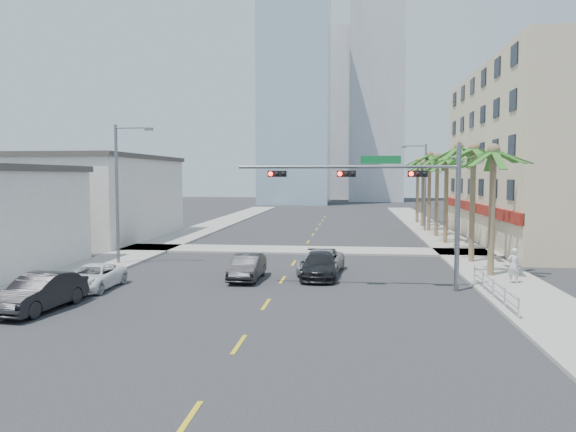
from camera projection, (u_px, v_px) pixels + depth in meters
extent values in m
plane|color=#262628|center=(250.00, 329.00, 21.12)|extent=(260.00, 260.00, 0.00)
cube|color=gray|center=(469.00, 256.00, 39.57)|extent=(4.00, 120.00, 0.15)
cube|color=gray|center=(141.00, 251.00, 42.30)|extent=(4.00, 120.00, 0.15)
cube|color=gray|center=(302.00, 250.00, 42.91)|extent=(80.00, 4.00, 0.15)
cube|color=beige|center=(567.00, 155.00, 47.81)|extent=(15.00, 28.00, 15.00)
cube|color=maroon|center=(474.00, 207.00, 49.00)|extent=(0.30, 28.00, 0.80)
cube|color=beige|center=(94.00, 200.00, 50.83)|extent=(11.00, 18.00, 7.20)
cube|color=#99B2C6|center=(295.00, 86.00, 114.46)|extent=(14.00, 14.00, 48.00)
cube|color=#ADADB2|center=(376.00, 69.00, 126.96)|extent=(12.00, 12.00, 60.00)
cube|color=#ADADB2|center=(326.00, 116.00, 143.83)|extent=(16.00, 16.00, 42.00)
cylinder|color=slate|center=(458.00, 219.00, 27.77)|extent=(0.24, 0.24, 7.20)
cylinder|color=slate|center=(346.00, 167.00, 28.21)|extent=(11.00, 0.16, 0.16)
cube|color=#0C662D|center=(381.00, 160.00, 27.99)|extent=(2.00, 0.05, 0.40)
cube|color=black|center=(418.00, 174.00, 27.68)|extent=(0.95, 0.28, 0.32)
sphere|color=#FF0C05|center=(411.00, 174.00, 27.56)|extent=(0.22, 0.22, 0.22)
cube|color=black|center=(346.00, 174.00, 28.08)|extent=(0.95, 0.28, 0.32)
sphere|color=#FF0C05|center=(340.00, 174.00, 27.96)|extent=(0.22, 0.22, 0.22)
cube|color=black|center=(277.00, 174.00, 28.48)|extent=(0.95, 0.28, 0.32)
sphere|color=#FF0C05|center=(270.00, 174.00, 28.36)|extent=(0.22, 0.22, 0.22)
cylinder|color=brown|center=(492.00, 214.00, 31.43)|extent=(0.36, 0.36, 7.20)
cylinder|color=brown|center=(472.00, 206.00, 36.57)|extent=(0.36, 0.36, 7.56)
cylinder|color=brown|center=(458.00, 200.00, 41.71)|extent=(0.36, 0.36, 7.92)
cylinder|color=brown|center=(446.00, 202.00, 46.89)|extent=(0.36, 0.36, 7.20)
cylinder|color=brown|center=(437.00, 197.00, 52.03)|extent=(0.36, 0.36, 7.56)
cylinder|color=brown|center=(429.00, 193.00, 57.17)|extent=(0.36, 0.36, 7.92)
cylinder|color=brown|center=(423.00, 195.00, 62.35)|extent=(0.36, 0.36, 7.20)
cylinder|color=brown|center=(417.00, 192.00, 67.49)|extent=(0.36, 0.36, 7.56)
cylinder|color=slate|center=(117.00, 195.00, 35.94)|extent=(0.20, 0.20, 9.00)
cylinder|color=slate|center=(132.00, 128.00, 35.51)|extent=(2.20, 0.12, 0.12)
cube|color=slate|center=(149.00, 129.00, 35.39)|extent=(0.50, 0.25, 0.18)
cylinder|color=slate|center=(425.00, 188.00, 57.18)|extent=(0.20, 0.20, 9.00)
cylinder|color=slate|center=(415.00, 146.00, 57.00)|extent=(2.20, 0.12, 0.12)
cube|color=slate|center=(404.00, 147.00, 57.13)|extent=(0.50, 0.25, 0.18)
cylinder|color=silver|center=(493.00, 289.00, 25.85)|extent=(0.08, 8.00, 0.08)
cylinder|color=silver|center=(493.00, 281.00, 25.83)|extent=(0.08, 8.00, 0.08)
cylinder|color=silver|center=(519.00, 310.00, 21.89)|extent=(0.08, 0.08, 1.00)
cylinder|color=silver|center=(505.00, 299.00, 23.87)|extent=(0.08, 0.08, 1.00)
cylinder|color=silver|center=(493.00, 290.00, 25.86)|extent=(0.08, 0.08, 1.00)
cylinder|color=silver|center=(483.00, 282.00, 27.84)|extent=(0.08, 0.08, 1.00)
cylinder|color=silver|center=(474.00, 275.00, 29.82)|extent=(0.08, 0.08, 1.00)
imported|color=black|center=(40.00, 292.00, 23.89)|extent=(2.19, 4.94, 1.58)
imported|color=white|center=(93.00, 277.00, 28.42)|extent=(2.10, 4.50, 1.25)
imported|color=black|center=(247.00, 267.00, 31.06)|extent=(1.54, 4.28, 1.41)
imported|color=silver|center=(321.00, 262.00, 33.11)|extent=(2.80, 5.18, 1.38)
imported|color=black|center=(320.00, 266.00, 31.57)|extent=(1.99, 4.88, 1.41)
imported|color=silver|center=(514.00, 265.00, 29.29)|extent=(0.72, 0.52, 1.85)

